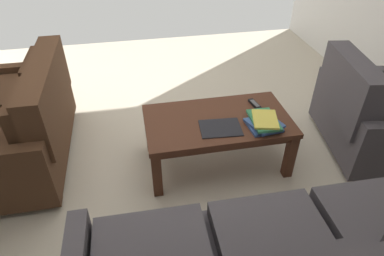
{
  "coord_description": "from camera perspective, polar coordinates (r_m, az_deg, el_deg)",
  "views": [
    {
      "loc": [
        0.22,
        2.33,
        1.95
      ],
      "look_at": [
        -0.08,
        0.83,
        0.81
      ],
      "focal_mm": 31.36,
      "sensor_mm": 36.0,
      "label": 1
    }
  ],
  "objects": [
    {
      "name": "ground_plane",
      "position": [
        3.05,
        -4.56,
        -3.34
      ],
      "size": [
        4.86,
        5.17,
        0.01
      ],
      "primitive_type": "cube",
      "color": "beige"
    },
    {
      "name": "book_stack",
      "position": [
        2.58,
        12.15,
        0.98
      ],
      "size": [
        0.29,
        0.31,
        0.08
      ],
      "color": "#385693",
      "rests_on": "coffee_table"
    },
    {
      "name": "coffee_table",
      "position": [
        2.67,
        4.36,
        0.39
      ],
      "size": [
        1.14,
        0.63,
        0.44
      ],
      "color": "#4C2819",
      "rests_on": "ground"
    },
    {
      "name": "tv_remote",
      "position": [
        2.83,
        10.63,
        3.99
      ],
      "size": [
        0.07,
        0.17,
        0.02
      ],
      "color": "black",
      "rests_on": "coffee_table"
    },
    {
      "name": "loveseat_near",
      "position": [
        3.05,
        -27.36,
        0.79
      ],
      "size": [
        0.83,
        1.36,
        0.85
      ],
      "color": "black",
      "rests_on": "ground"
    },
    {
      "name": "armchair_side",
      "position": [
        3.25,
        28.93,
        2.07
      ],
      "size": [
        1.04,
        1.1,
        0.85
      ],
      "color": "black",
      "rests_on": "ground"
    },
    {
      "name": "loose_magazine",
      "position": [
        2.53,
        4.86,
        0.02
      ],
      "size": [
        0.33,
        0.25,
        0.01
      ],
      "primitive_type": "cube",
      "rotation": [
        0.0,
        0.0,
        4.63
      ],
      "color": "black",
      "rests_on": "coffee_table"
    }
  ]
}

